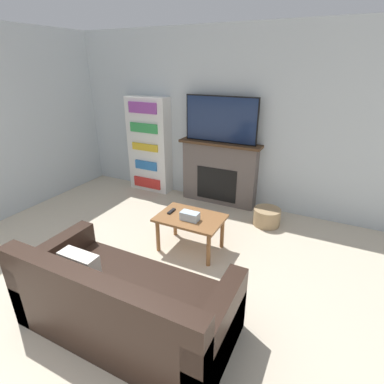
# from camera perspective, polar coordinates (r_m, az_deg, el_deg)

# --- Properties ---
(wall_back) EXTENTS (6.64, 0.06, 2.70)m
(wall_back) POSITION_cam_1_polar(r_m,az_deg,el_deg) (4.80, 7.90, 13.25)
(wall_back) COLOR silver
(wall_back) RESTS_ON ground_plane
(wall_side) EXTENTS (0.06, 4.68, 2.70)m
(wall_side) POSITION_cam_1_polar(r_m,az_deg,el_deg) (5.16, -32.74, 10.54)
(wall_side) COLOR silver
(wall_side) RESTS_ON ground_plane
(fireplace) EXTENTS (1.33, 0.28, 1.03)m
(fireplace) POSITION_cam_1_polar(r_m,az_deg,el_deg) (4.93, 5.20, 3.67)
(fireplace) COLOR #605651
(fireplace) RESTS_ON ground_plane
(tv) EXTENTS (1.16, 0.03, 0.70)m
(tv) POSITION_cam_1_polar(r_m,az_deg,el_deg) (4.70, 5.49, 13.56)
(tv) COLOR black
(tv) RESTS_ON fireplace
(couch) EXTENTS (1.84, 0.89, 0.81)m
(couch) POSITION_cam_1_polar(r_m,az_deg,el_deg) (2.80, -12.83, -20.08)
(couch) COLOR black
(couch) RESTS_ON ground_plane
(coffee_table) EXTENTS (0.80, 0.55, 0.45)m
(coffee_table) POSITION_cam_1_polar(r_m,az_deg,el_deg) (3.68, -0.32, -5.73)
(coffee_table) COLOR brown
(coffee_table) RESTS_ON ground_plane
(tissue_box) EXTENTS (0.22, 0.12, 0.10)m
(tissue_box) POSITION_cam_1_polar(r_m,az_deg,el_deg) (3.56, -0.42, -4.59)
(tissue_box) COLOR silver
(tissue_box) RESTS_ON coffee_table
(remote_control) EXTENTS (0.04, 0.15, 0.02)m
(remote_control) POSITION_cam_1_polar(r_m,az_deg,el_deg) (3.77, -3.93, -3.67)
(remote_control) COLOR black
(remote_control) RESTS_ON coffee_table
(bookshelf) EXTENTS (0.77, 0.29, 1.66)m
(bookshelf) POSITION_cam_1_polar(r_m,az_deg,el_deg) (5.43, -8.12, 8.79)
(bookshelf) COLOR white
(bookshelf) RESTS_ON ground_plane
(storage_basket) EXTENTS (0.38, 0.38, 0.25)m
(storage_basket) POSITION_cam_1_polar(r_m,az_deg,el_deg) (4.49, 14.05, -4.60)
(storage_basket) COLOR tan
(storage_basket) RESTS_ON ground_plane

